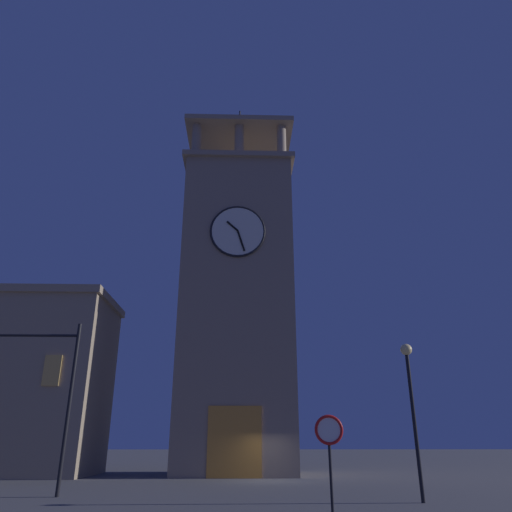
{
  "coord_description": "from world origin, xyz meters",
  "views": [
    {
      "loc": [
        1.5,
        28.27,
        2.03
      ],
      "look_at": [
        0.49,
        -5.28,
        15.01
      ],
      "focal_mm": 33.57,
      "sensor_mm": 36.0,
      "label": 1
    }
  ],
  "objects_px": {
    "traffic_signal_near": "(42,378)",
    "street_lamp": "(411,389)",
    "no_horn_sign": "(329,438)",
    "clocktower": "(237,303)"
  },
  "relations": [
    {
      "from": "traffic_signal_near",
      "to": "no_horn_sign",
      "type": "height_order",
      "value": "traffic_signal_near"
    },
    {
      "from": "clocktower",
      "to": "no_horn_sign",
      "type": "xyz_separation_m",
      "value": [
        -2.74,
        19.84,
        -9.26
      ]
    },
    {
      "from": "traffic_signal_near",
      "to": "no_horn_sign",
      "type": "bearing_deg",
      "value": 146.74
    },
    {
      "from": "clocktower",
      "to": "street_lamp",
      "type": "bearing_deg",
      "value": 114.17
    },
    {
      "from": "clocktower",
      "to": "traffic_signal_near",
      "type": "height_order",
      "value": "clocktower"
    },
    {
      "from": "traffic_signal_near",
      "to": "no_horn_sign",
      "type": "xyz_separation_m",
      "value": [
        -10.69,
        7.01,
        -2.37
      ]
    },
    {
      "from": "traffic_signal_near",
      "to": "street_lamp",
      "type": "distance_m",
      "value": 14.89
    },
    {
      "from": "clocktower",
      "to": "traffic_signal_near",
      "type": "distance_m",
      "value": 16.58
    },
    {
      "from": "traffic_signal_near",
      "to": "street_lamp",
      "type": "xyz_separation_m",
      "value": [
        -14.71,
        2.24,
        -0.64
      ]
    },
    {
      "from": "traffic_signal_near",
      "to": "clocktower",
      "type": "bearing_deg",
      "value": -121.79
    }
  ]
}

